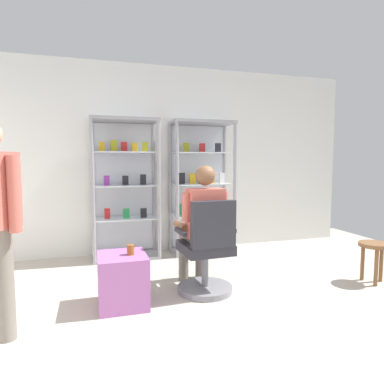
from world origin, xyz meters
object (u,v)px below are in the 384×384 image
storage_crate (123,280)px  display_cabinet_right (201,186)px  display_cabinet_left (125,188)px  wooden_stool (374,251)px  office_chair (207,255)px  tea_glass (131,250)px  seated_shopkeeper (201,221)px

storage_crate → display_cabinet_right: bearing=51.4°
display_cabinet_right → storage_crate: (-1.29, -1.61, -0.72)m
display_cabinet_left → storage_crate: 1.78m
storage_crate → wooden_stool: 2.70m
office_chair → display_cabinet_right: bearing=74.1°
office_chair → storage_crate: 0.85m
tea_glass → wooden_stool: (2.62, -0.17, -0.17)m
display_cabinet_right → storage_crate: bearing=-128.6°
display_cabinet_left → display_cabinet_right: (1.10, -0.00, -0.01)m
display_cabinet_left → tea_glass: size_ratio=20.31×
display_cabinet_right → storage_crate: size_ratio=3.96×
display_cabinet_left → storage_crate: display_cabinet_left is taller
display_cabinet_right → wooden_stool: 2.37m
display_cabinet_right → office_chair: 1.74m
display_cabinet_left → wooden_stool: (2.50, -1.81, -0.61)m
seated_shopkeeper → storage_crate: (-0.83, -0.19, -0.47)m
display_cabinet_right → seated_shopkeeper: 1.51m
tea_glass → display_cabinet_right: bearing=53.4°
storage_crate → display_cabinet_left: bearing=83.3°
tea_glass → storage_crate: bearing=164.2°
wooden_stool → display_cabinet_left: bearing=144.2°
seated_shopkeeper → wooden_stool: bearing=-11.8°
display_cabinet_right → storage_crate: 2.19m
tea_glass → wooden_stool: bearing=-3.8°
display_cabinet_right → tea_glass: size_ratio=20.31×
seated_shopkeeper → tea_glass: seated_shopkeeper is taller
storage_crate → tea_glass: size_ratio=5.13×
display_cabinet_left → wooden_stool: 3.15m
display_cabinet_left → tea_glass: display_cabinet_left is taller
office_chair → seated_shopkeeper: seated_shopkeeper is taller
storage_crate → office_chair: bearing=2.2°
seated_shopkeeper → tea_glass: 0.81m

